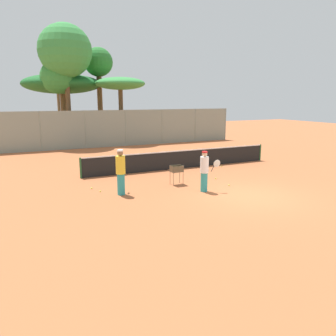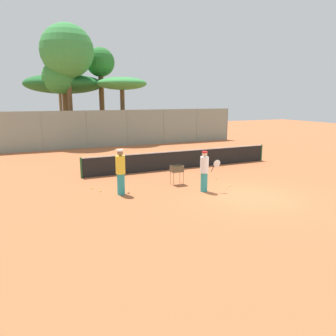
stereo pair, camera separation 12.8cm
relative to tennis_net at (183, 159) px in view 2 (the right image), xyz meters
The scene contains 16 objects.
ground_plane 6.30m from the tennis_net, 90.00° to the right, with size 80.00×80.00×0.00m, color #B26038.
tennis_net is the anchor object (origin of this frame).
back_fence 10.44m from the tennis_net, 90.00° to the left, with size 20.68×0.08×3.07m.
tree_0 15.27m from the tennis_net, 110.30° to the left, with size 2.80×2.80×7.20m.
tree_1 13.47m from the tennis_net, 88.55° to the left, with size 4.47×4.47×5.90m.
tree_2 17.28m from the tennis_net, 104.84° to the left, with size 7.21×7.21×6.25m.
tree_3 15.39m from the tennis_net, 108.36° to the left, with size 4.41×4.41×10.11m.
tree_4 16.45m from the tennis_net, 93.73° to the left, with size 2.68×2.68×8.70m.
player_white_outfit 6.07m from the tennis_net, 142.63° to the right, with size 0.50×0.92×1.92m.
player_red_cap 4.97m from the tennis_net, 106.20° to the right, with size 0.89×0.46×1.78m.
ball_cart 3.72m from the tennis_net, 121.40° to the right, with size 0.56×0.41×0.92m.
tennis_ball_0 6.21m from the tennis_net, 158.65° to the right, with size 0.07×0.07×0.07m, color #D1E54C.
tennis_ball_1 2.47m from the tennis_net, 16.93° to the right, with size 0.07×0.07×0.07m, color #D1E54C.
tennis_ball_2 4.50m from the tennis_net, 87.93° to the right, with size 0.07×0.07×0.07m, color #D1E54C.
tennis_ball_3 6.27m from the tennis_net, 152.30° to the right, with size 0.07×0.07×0.07m, color #D1E54C.
tennis_ball_4 3.13m from the tennis_net, 83.64° to the right, with size 0.07×0.07×0.07m, color #D1E54C.
Camera 2 is at (-8.61, -10.39, 3.97)m, focal length 35.00 mm.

